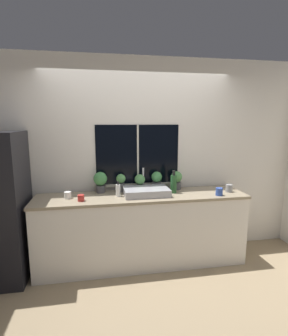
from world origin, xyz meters
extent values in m
plane|color=#937F60|center=(0.00, 0.00, 0.00)|extent=(14.00, 14.00, 0.00)
cube|color=silver|center=(0.00, 0.65, 1.35)|extent=(8.00, 0.06, 2.70)
cube|color=black|center=(0.00, 0.62, 1.41)|extent=(1.14, 0.01, 0.80)
cube|color=beige|center=(0.00, 0.61, 1.41)|extent=(0.02, 0.01, 0.80)
cube|color=beige|center=(0.00, 0.61, 1.00)|extent=(1.20, 0.04, 0.03)
cube|color=silver|center=(2.34, 1.50, 1.35)|extent=(0.06, 7.00, 2.70)
cube|color=white|center=(0.00, 0.29, 0.45)|extent=(2.66, 0.58, 0.90)
cube|color=gray|center=(0.00, 0.29, 0.91)|extent=(2.69, 0.61, 0.03)
cube|color=#ADADB2|center=(0.06, 0.29, 0.98)|extent=(0.57, 0.38, 0.09)
cylinder|color=#B7B7BC|center=(0.06, 0.51, 0.95)|extent=(0.04, 0.04, 0.03)
cylinder|color=#B7B7BC|center=(0.06, 0.51, 1.10)|extent=(0.02, 0.02, 0.28)
cylinder|color=#4C4C51|center=(-0.52, 0.51, 0.98)|extent=(0.12, 0.12, 0.10)
sphere|color=#478E4C|center=(-0.52, 0.51, 1.12)|extent=(0.18, 0.18, 0.18)
cylinder|color=#4C4C51|center=(-0.24, 0.51, 0.99)|extent=(0.09, 0.09, 0.12)
sphere|color=#569951|center=(-0.24, 0.51, 1.11)|extent=(0.12, 0.12, 0.12)
cylinder|color=#4C4C51|center=(0.01, 0.51, 0.97)|extent=(0.10, 0.10, 0.08)
sphere|color=#569951|center=(0.01, 0.51, 1.09)|extent=(0.14, 0.14, 0.14)
cylinder|color=#4C4C51|center=(0.24, 0.51, 0.99)|extent=(0.12, 0.12, 0.11)
sphere|color=#478E4C|center=(0.24, 0.51, 1.11)|extent=(0.14, 0.14, 0.14)
cylinder|color=#4C4C51|center=(0.52, 0.51, 0.98)|extent=(0.12, 0.12, 0.10)
sphere|color=#569951|center=(0.52, 0.51, 1.10)|extent=(0.15, 0.15, 0.15)
cylinder|color=white|center=(-0.30, 0.29, 1.01)|extent=(0.06, 0.06, 0.15)
cylinder|color=black|center=(-0.30, 0.29, 1.10)|extent=(0.03, 0.03, 0.04)
cylinder|color=#235128|center=(0.43, 0.33, 1.05)|extent=(0.08, 0.08, 0.23)
cylinder|color=black|center=(0.43, 0.33, 1.20)|extent=(0.04, 0.04, 0.07)
cylinder|color=gray|center=(1.17, 0.24, 0.98)|extent=(0.09, 0.09, 0.10)
cylinder|color=#3351AD|center=(0.96, 0.11, 0.98)|extent=(0.09, 0.09, 0.10)
cylinder|color=white|center=(-0.91, 0.30, 0.97)|extent=(0.09, 0.09, 0.08)
cylinder|color=#B72D28|center=(-0.75, 0.16, 0.97)|extent=(0.08, 0.08, 0.08)
camera|label=1|loc=(-0.54, -2.89, 1.85)|focal=28.00mm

